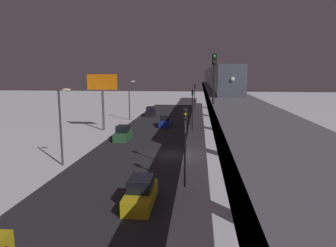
{
  "coord_description": "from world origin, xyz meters",
  "views": [
    {
      "loc": [
        -2.97,
        33.34,
        9.1
      ],
      "look_at": [
        1.89,
        -14.88,
        1.1
      ],
      "focal_mm": 32.84,
      "sensor_mm": 36.0,
      "label": 1
    }
  ],
  "objects_px": {
    "subway_train": "(215,76)",
    "sedan_green": "(123,134)",
    "commercial_billboard": "(102,88)",
    "traffic_light_far": "(195,93)",
    "sedan_black": "(150,112)",
    "traffic_light_mid": "(192,104)",
    "sedan_yellow_2": "(141,194)",
    "rail_signal": "(214,70)",
    "traffic_light_near": "(185,136)",
    "sedan_blue": "(165,121)"
  },
  "relations": [
    {
      "from": "traffic_light_near",
      "to": "traffic_light_mid",
      "type": "height_order",
      "value": "same"
    },
    {
      "from": "commercial_billboard",
      "to": "traffic_light_far",
      "type": "bearing_deg",
      "value": -116.78
    },
    {
      "from": "sedan_blue",
      "to": "sedan_green",
      "type": "bearing_deg",
      "value": -111.74
    },
    {
      "from": "sedan_green",
      "to": "commercial_billboard",
      "type": "relative_size",
      "value": 0.48
    },
    {
      "from": "traffic_light_far",
      "to": "sedan_blue",
      "type": "bearing_deg",
      "value": 78.45
    },
    {
      "from": "sedan_blue",
      "to": "commercial_billboard",
      "type": "xyz_separation_m",
      "value": [
        9.4,
        4.94,
        6.03
      ]
    },
    {
      "from": "traffic_light_near",
      "to": "traffic_light_mid",
      "type": "relative_size",
      "value": 1.0
    },
    {
      "from": "subway_train",
      "to": "traffic_light_near",
      "type": "height_order",
      "value": "subway_train"
    },
    {
      "from": "subway_train",
      "to": "traffic_light_near",
      "type": "xyz_separation_m",
      "value": [
        4.34,
        44.71,
        -4.2
      ]
    },
    {
      "from": "sedan_blue",
      "to": "traffic_light_far",
      "type": "relative_size",
      "value": 0.74
    },
    {
      "from": "subway_train",
      "to": "commercial_billboard",
      "type": "distance_m",
      "value": 28.11
    },
    {
      "from": "rail_signal",
      "to": "traffic_light_near",
      "type": "height_order",
      "value": "rail_signal"
    },
    {
      "from": "sedan_green",
      "to": "traffic_light_near",
      "type": "distance_m",
      "value": 19.65
    },
    {
      "from": "sedan_blue",
      "to": "traffic_light_near",
      "type": "height_order",
      "value": "traffic_light_near"
    },
    {
      "from": "traffic_light_far",
      "to": "rail_signal",
      "type": "bearing_deg",
      "value": 92.5
    },
    {
      "from": "sedan_yellow_2",
      "to": "sedan_blue",
      "type": "xyz_separation_m",
      "value": [
        1.8,
        -32.15,
        0.0
      ]
    },
    {
      "from": "sedan_black",
      "to": "traffic_light_mid",
      "type": "relative_size",
      "value": 0.65
    },
    {
      "from": "subway_train",
      "to": "sedan_yellow_2",
      "type": "xyz_separation_m",
      "value": [
        7.24,
        48.35,
        -7.59
      ]
    },
    {
      "from": "subway_train",
      "to": "sedan_black",
      "type": "height_order",
      "value": "subway_train"
    },
    {
      "from": "subway_train",
      "to": "sedan_green",
      "type": "relative_size",
      "value": 17.43
    },
    {
      "from": "subway_train",
      "to": "traffic_light_mid",
      "type": "bearing_deg",
      "value": 77.11
    },
    {
      "from": "sedan_yellow_2",
      "to": "sedan_green",
      "type": "xyz_separation_m",
      "value": [
        6.4,
        -20.61,
        0.0
      ]
    },
    {
      "from": "subway_train",
      "to": "commercial_billboard",
      "type": "xyz_separation_m",
      "value": [
        18.44,
        21.15,
        -1.56
      ]
    },
    {
      "from": "sedan_black",
      "to": "sedan_blue",
      "type": "relative_size",
      "value": 0.88
    },
    {
      "from": "sedan_black",
      "to": "traffic_light_far",
      "type": "bearing_deg",
      "value": -131.89
    },
    {
      "from": "sedan_blue",
      "to": "commercial_billboard",
      "type": "distance_m",
      "value": 12.22
    },
    {
      "from": "sedan_black",
      "to": "sedan_green",
      "type": "distance_m",
      "value": 24.16
    },
    {
      "from": "sedan_black",
      "to": "traffic_light_mid",
      "type": "bearing_deg",
      "value": 121.16
    },
    {
      "from": "traffic_light_near",
      "to": "traffic_light_far",
      "type": "height_order",
      "value": "same"
    },
    {
      "from": "subway_train",
      "to": "traffic_light_mid",
      "type": "height_order",
      "value": "subway_train"
    },
    {
      "from": "traffic_light_mid",
      "to": "traffic_light_far",
      "type": "xyz_separation_m",
      "value": [
        0.0,
        -25.75,
        0.0
      ]
    },
    {
      "from": "traffic_light_mid",
      "to": "sedan_black",
      "type": "bearing_deg",
      "value": -58.84
    },
    {
      "from": "subway_train",
      "to": "sedan_green",
      "type": "height_order",
      "value": "subway_train"
    },
    {
      "from": "sedan_green",
      "to": "sedan_blue",
      "type": "bearing_deg",
      "value": -111.74
    },
    {
      "from": "subway_train",
      "to": "sedan_yellow_2",
      "type": "height_order",
      "value": "subway_train"
    },
    {
      "from": "sedan_green",
      "to": "commercial_billboard",
      "type": "distance_m",
      "value": 10.14
    },
    {
      "from": "rail_signal",
      "to": "sedan_yellow_2",
      "type": "height_order",
      "value": "rail_signal"
    },
    {
      "from": "subway_train",
      "to": "sedan_black",
      "type": "relative_size",
      "value": 17.86
    },
    {
      "from": "sedan_green",
      "to": "traffic_light_mid",
      "type": "bearing_deg",
      "value": -136.65
    },
    {
      "from": "traffic_light_near",
      "to": "commercial_billboard",
      "type": "xyz_separation_m",
      "value": [
        14.1,
        -23.56,
        2.63
      ]
    },
    {
      "from": "subway_train",
      "to": "traffic_light_far",
      "type": "bearing_deg",
      "value": -57.41
    },
    {
      "from": "rail_signal",
      "to": "sedan_yellow_2",
      "type": "xyz_separation_m",
      "value": [
        5.09,
        4.96,
        -8.54
      ]
    },
    {
      "from": "rail_signal",
      "to": "traffic_light_near",
      "type": "distance_m",
      "value": 5.74
    },
    {
      "from": "sedan_yellow_2",
      "to": "sedan_black",
      "type": "relative_size",
      "value": 1.1
    },
    {
      "from": "rail_signal",
      "to": "sedan_green",
      "type": "bearing_deg",
      "value": -53.72
    },
    {
      "from": "sedan_blue",
      "to": "traffic_light_mid",
      "type": "xyz_separation_m",
      "value": [
        -4.7,
        2.76,
        3.4
      ]
    },
    {
      "from": "sedan_blue",
      "to": "traffic_light_mid",
      "type": "height_order",
      "value": "traffic_light_mid"
    },
    {
      "from": "sedan_yellow_2",
      "to": "subway_train",
      "type": "bearing_deg",
      "value": 81.49
    },
    {
      "from": "sedan_yellow_2",
      "to": "commercial_billboard",
      "type": "xyz_separation_m",
      "value": [
        11.2,
        -27.2,
        6.03
      ]
    },
    {
      "from": "sedan_yellow_2",
      "to": "commercial_billboard",
      "type": "bearing_deg",
      "value": 112.38
    }
  ]
}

